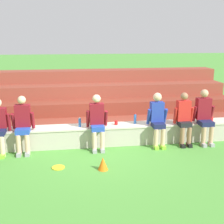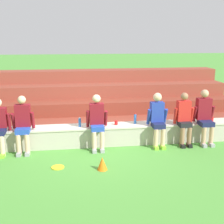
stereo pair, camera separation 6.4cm
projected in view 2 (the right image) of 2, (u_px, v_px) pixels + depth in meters
ground_plane at (99, 148)px, 7.44m from camera, size 80.00×80.00×0.00m
stone_seating_wall at (98, 134)px, 7.62m from camera, size 7.22×0.54×0.51m
brick_bleachers at (91, 102)px, 9.84m from camera, size 8.98×2.95×1.58m
person_left_of_center at (23, 123)px, 7.04m from camera, size 0.54×0.56×1.36m
person_center at (97, 121)px, 7.24m from camera, size 0.53×0.55×1.35m
person_right_of_center at (158, 118)px, 7.43m from camera, size 0.51×0.55×1.36m
person_far_right at (184, 118)px, 7.52m from camera, size 0.52×0.50×1.35m
person_rightmost_edge at (205, 115)px, 7.63m from camera, size 0.55×0.60×1.40m
water_bottle_mid_right at (135, 119)px, 7.69m from camera, size 0.06×0.06×0.28m
water_bottle_center_gap at (80, 122)px, 7.43m from camera, size 0.06×0.06×0.24m
plastic_cup_middle at (212, 119)px, 7.94m from camera, size 0.08×0.08×0.11m
plastic_cup_right_end at (116, 123)px, 7.61m from camera, size 0.08×0.08×0.11m
frisbee at (58, 167)px, 6.32m from camera, size 0.28×0.28×0.02m
sports_cone at (102, 164)px, 6.19m from camera, size 0.21×0.21×0.28m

